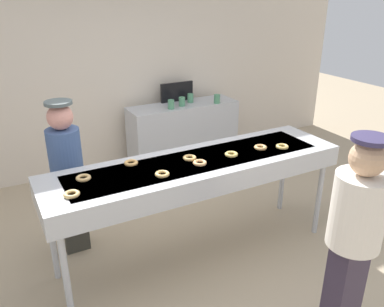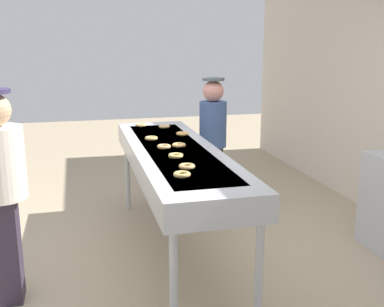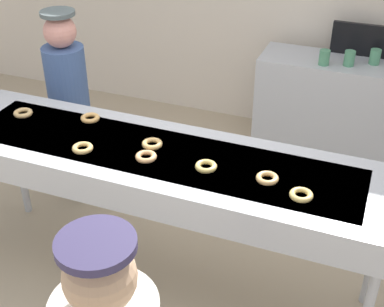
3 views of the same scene
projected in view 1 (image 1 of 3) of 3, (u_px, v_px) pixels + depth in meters
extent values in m
plane|color=tan|center=(197.00, 252.00, 4.03)|extent=(16.00, 16.00, 0.00)
cube|color=beige|center=(108.00, 51.00, 5.44)|extent=(8.00, 0.12, 3.38)
cube|color=#B7BABF|center=(197.00, 170.00, 3.67)|extent=(2.84, 0.75, 0.20)
cube|color=slate|center=(197.00, 164.00, 3.65)|extent=(2.42, 0.52, 0.08)
cylinder|color=#B7BABF|center=(66.00, 279.00, 3.05)|extent=(0.06, 0.06, 0.83)
cylinder|color=#B7BABF|center=(319.00, 199.00, 4.21)|extent=(0.06, 0.06, 0.83)
cylinder|color=#B7BABF|center=(52.00, 240.00, 3.53)|extent=(0.06, 0.06, 0.83)
cylinder|color=#B7BABF|center=(282.00, 177.00, 4.69)|extent=(0.06, 0.06, 0.83)
torus|color=#E3B466|center=(162.00, 174.00, 3.32)|extent=(0.17, 0.17, 0.03)
torus|color=#DEB06B|center=(83.00, 178.00, 3.26)|extent=(0.13, 0.13, 0.03)
torus|color=#ECAB6A|center=(200.00, 163.00, 3.54)|extent=(0.18, 0.18, 0.03)
torus|color=#DBBB62|center=(231.00, 154.00, 3.72)|extent=(0.13, 0.13, 0.03)
torus|color=#E8BB6D|center=(72.00, 194.00, 3.00)|extent=(0.18, 0.18, 0.03)
torus|color=#DEAE64|center=(190.00, 158.00, 3.64)|extent=(0.15, 0.15, 0.03)
torus|color=#E1AB65|center=(260.00, 147.00, 3.88)|extent=(0.17, 0.17, 0.03)
torus|color=#DEBB63|center=(282.00, 147.00, 3.90)|extent=(0.17, 0.17, 0.03)
torus|color=#E9AC5E|center=(131.00, 163.00, 3.54)|extent=(0.16, 0.16, 0.03)
cube|color=#34342D|center=(73.00, 215.00, 3.96)|extent=(0.24, 0.18, 0.78)
cylinder|color=#3F598C|center=(65.00, 155.00, 3.71)|extent=(0.31, 0.31, 0.52)
sphere|color=tan|center=(60.00, 117.00, 3.56)|extent=(0.24, 0.24, 0.24)
cylinder|color=#4C5758|center=(58.00, 103.00, 3.51)|extent=(0.25, 0.25, 0.03)
cube|color=#33293B|center=(343.00, 291.00, 2.93)|extent=(0.24, 0.18, 0.83)
cylinder|color=silver|center=(358.00, 211.00, 2.67)|extent=(0.37, 0.37, 0.54)
sphere|color=tan|center=(368.00, 158.00, 2.52)|extent=(0.24, 0.24, 0.24)
cylinder|color=#352E52|center=(372.00, 139.00, 2.46)|extent=(0.25, 0.25, 0.03)
cube|color=#B7BABF|center=(183.00, 134.00, 5.95)|extent=(1.64, 0.50, 0.93)
cylinder|color=#4C8C66|center=(190.00, 98.00, 5.84)|extent=(0.09, 0.09, 0.13)
cylinder|color=#4C8C66|center=(171.00, 104.00, 5.52)|extent=(0.09, 0.09, 0.13)
cylinder|color=#4C8C66|center=(217.00, 99.00, 5.80)|extent=(0.09, 0.09, 0.13)
cylinder|color=#4C8C66|center=(182.00, 102.00, 5.66)|extent=(0.09, 0.09, 0.13)
cube|color=black|center=(177.00, 92.00, 5.88)|extent=(0.52, 0.04, 0.28)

